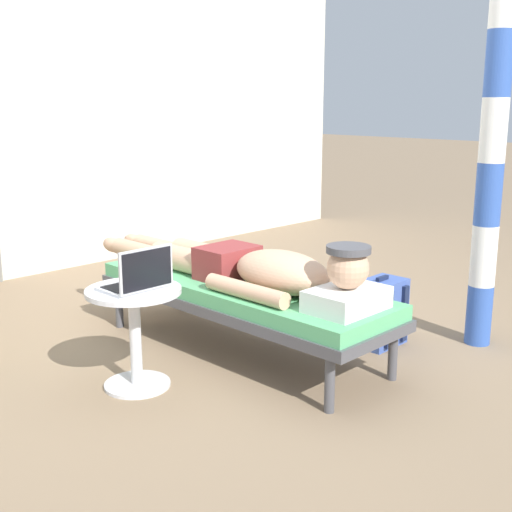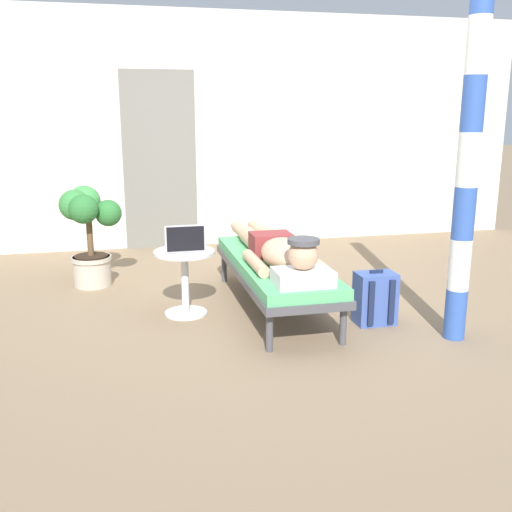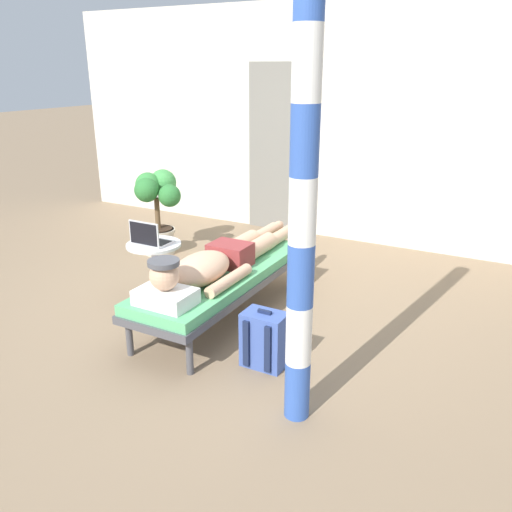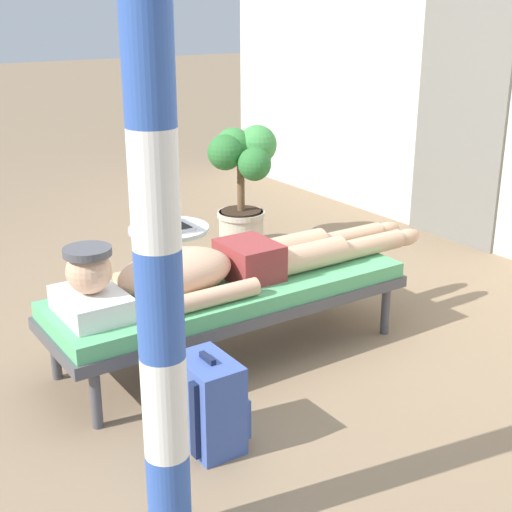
% 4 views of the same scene
% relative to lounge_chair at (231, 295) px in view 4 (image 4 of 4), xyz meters
% --- Properties ---
extents(ground_plane, '(40.00, 40.00, 0.00)m').
position_rel_lounge_chair_xyz_m(ground_plane, '(-0.01, 0.08, -0.35)').
color(ground_plane, '#8C7256').
extents(house_door_panel, '(0.84, 0.03, 2.04)m').
position_rel_lounge_chair_xyz_m(house_door_panel, '(-0.72, 2.49, 0.67)').
color(house_door_panel, slate).
rests_on(house_door_panel, ground).
extents(lounge_chair, '(0.63, 1.93, 0.42)m').
position_rel_lounge_chair_xyz_m(lounge_chair, '(0.00, 0.00, 0.00)').
color(lounge_chair, '#4C4C51').
rests_on(lounge_chair, ground).
extents(person_reclining, '(0.53, 2.17, 0.33)m').
position_rel_lounge_chair_xyz_m(person_reclining, '(-0.00, -0.08, 0.17)').
color(person_reclining, white).
rests_on(person_reclining, lounge_chair).
extents(side_table, '(0.48, 0.48, 0.52)m').
position_rel_lounge_chair_xyz_m(side_table, '(-0.73, 0.02, 0.01)').
color(side_table, silver).
rests_on(side_table, ground).
extents(laptop, '(0.31, 0.24, 0.23)m').
position_rel_lounge_chair_xyz_m(laptop, '(-0.73, -0.03, 0.24)').
color(laptop, silver).
rests_on(laptop, side_table).
extents(backpack, '(0.30, 0.26, 0.42)m').
position_rel_lounge_chair_xyz_m(backpack, '(0.66, -0.51, -0.15)').
color(backpack, '#3F59A5').
rests_on(backpack, ground).
extents(potted_plant, '(0.55, 0.56, 0.92)m').
position_rel_lounge_chair_xyz_m(potted_plant, '(-1.50, 1.04, 0.21)').
color(potted_plant, '#BFB29E').
rests_on(potted_plant, ground).
extents(porch_post, '(0.15, 0.15, 2.54)m').
position_rel_lounge_chair_xyz_m(porch_post, '(1.09, -0.93, 0.93)').
color(porch_post, '#3359B2').
rests_on(porch_post, ground).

